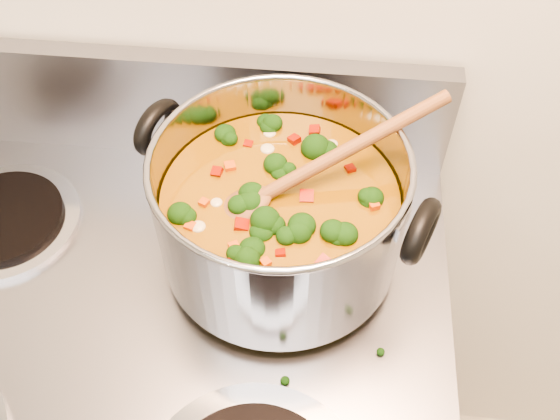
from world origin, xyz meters
name	(u,v)px	position (x,y,z in m)	size (l,w,h in m)	color
stockpot	(280,211)	(0.16, 1.30, 1.01)	(0.34, 0.29, 0.17)	gray
wooden_spoon	(295,178)	(0.17, 1.31, 1.06)	(0.26, 0.16, 0.11)	brown
cooktop_crumbs	(238,159)	(0.08, 1.46, 0.92)	(0.03, 0.01, 0.01)	black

